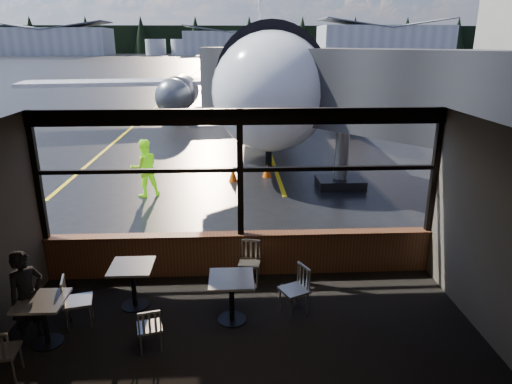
{
  "coord_description": "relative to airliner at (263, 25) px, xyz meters",
  "views": [
    {
      "loc": [
        -0.13,
        -8.72,
        4.69
      ],
      "look_at": [
        0.37,
        1.0,
        1.5
      ],
      "focal_mm": 32.0,
      "sensor_mm": 36.0,
      "label": 1
    }
  ],
  "objects": [
    {
      "name": "hangar_left",
      "position": [
        -71.88,
        158.75,
        -0.23
      ],
      "size": [
        45.0,
        18.0,
        11.0
      ],
      "primitive_type": null,
      "color": "silver",
      "rests_on": "ground_plane"
    },
    {
      "name": "passenger",
      "position": [
        -5.37,
        -23.33,
        -4.93
      ],
      "size": [
        0.66,
        0.69,
        1.59
      ],
      "primitive_type": "imported",
      "rotation": [
        0.0,
        0.0,
        0.9
      ],
      "color": "black",
      "rests_on": "carpet_floor"
    },
    {
      "name": "cafe_table_mid",
      "position": [
        -3.89,
        -22.41,
        -5.3
      ],
      "size": [
        0.77,
        0.77,
        0.84
      ],
      "primitive_type": null,
      "color": "gray",
      "rests_on": "carpet_floor"
    },
    {
      "name": "window_transom",
      "position": [
        -1.88,
        -21.25,
        -3.43
      ],
      "size": [
        8.0,
        0.1,
        0.08
      ],
      "primitive_type": "cube",
      "color": "black",
      "rests_on": "ground"
    },
    {
      "name": "fuel_tank_c",
      "position": [
        -11.88,
        160.75,
        -2.73
      ],
      "size": [
        8.0,
        8.0,
        6.0
      ],
      "primitive_type": "cylinder",
      "color": "silver",
      "rests_on": "ground_plane"
    },
    {
      "name": "fuel_tank_b",
      "position": [
        -21.88,
        160.75,
        -2.73
      ],
      "size": [
        8.0,
        8.0,
        6.0
      ],
      "primitive_type": "cylinder",
      "color": "silver",
      "rests_on": "ground_plane"
    },
    {
      "name": "cafe_table_near",
      "position": [
        -2.08,
        -22.97,
        -5.3
      ],
      "size": [
        0.77,
        0.77,
        0.84
      ],
      "primitive_type": null,
      "color": "gray",
      "rests_on": "carpet_floor"
    },
    {
      "name": "hangar_mid",
      "position": [
        -1.88,
        163.75,
        -0.73
      ],
      "size": [
        38.0,
        15.0,
        10.0
      ],
      "primitive_type": null,
      "color": "silver",
      "rests_on": "ground_plane"
    },
    {
      "name": "airliner",
      "position": [
        0.0,
        0.0,
        0.0
      ],
      "size": [
        33.03,
        38.96,
        11.45
      ],
      "primitive_type": null,
      "rotation": [
        0.0,
        0.0,
        -0.05
      ],
      "color": "white",
      "rests_on": "ground_plane"
    },
    {
      "name": "chair_left_s",
      "position": [
        -5.38,
        -24.28,
        -5.27
      ],
      "size": [
        0.55,
        0.55,
        0.9
      ],
      "primitive_type": null,
      "rotation": [
        0.0,
        0.0,
        0.12
      ],
      "color": "beige",
      "rests_on": "carpet_floor"
    },
    {
      "name": "fuel_tank_a",
      "position": [
        -31.88,
        160.75,
        -2.73
      ],
      "size": [
        8.0,
        8.0,
        6.0
      ],
      "primitive_type": "cylinder",
      "color": "silver",
      "rests_on": "ground_plane"
    },
    {
      "name": "chair_mid_s",
      "position": [
        -3.38,
        -23.69,
        -5.33
      ],
      "size": [
        0.53,
        0.53,
        0.8
      ],
      "primitive_type": null,
      "rotation": [
        0.0,
        0.0,
        0.25
      ],
      "color": "#B2ACA0",
      "rests_on": "carpet_floor"
    },
    {
      "name": "chair_mid_w",
      "position": [
        -4.7,
        -22.98,
        -5.26
      ],
      "size": [
        0.62,
        0.62,
        0.94
      ],
      "primitive_type": null,
      "rotation": [
        0.0,
        0.0,
        -1.34
      ],
      "color": "#BAB6A8",
      "rests_on": "carpet_floor"
    },
    {
      "name": "chair_near_e",
      "position": [
        -0.96,
        -22.8,
        -5.26
      ],
      "size": [
        0.67,
        0.67,
        0.93
      ],
      "primitive_type": null,
      "rotation": [
        0.0,
        0.0,
        2.0
      ],
      "color": "#BAB5A8",
      "rests_on": "carpet_floor"
    },
    {
      "name": "mullion_left",
      "position": [
        -5.83,
        -21.25,
        -3.53
      ],
      "size": [
        0.12,
        0.12,
        2.6
      ],
      "primitive_type": "cube",
      "color": "black",
      "rests_on": "ground"
    },
    {
      "name": "window_sill",
      "position": [
        -1.88,
        -21.25,
        -5.28
      ],
      "size": [
        8.0,
        0.28,
        0.9
      ],
      "primitive_type": "cube",
      "color": "#532C19",
      "rests_on": "ground"
    },
    {
      "name": "hangar_right",
      "position": [
        58.12,
        156.75,
        0.27
      ],
      "size": [
        50.0,
        20.0,
        12.0
      ],
      "primitive_type": null,
      "color": "silver",
      "rests_on": "ground_plane"
    },
    {
      "name": "carpet_floor",
      "position": [
        -1.88,
        -24.25,
        -5.72
      ],
      "size": [
        8.0,
        6.0,
        0.01
      ],
      "primitive_type": "cube",
      "color": "black",
      "rests_on": "ground"
    },
    {
      "name": "chair_near_n",
      "position": [
        -1.71,
        -21.65,
        -5.28
      ],
      "size": [
        0.57,
        0.57,
        0.89
      ],
      "primitive_type": null,
      "rotation": [
        0.0,
        0.0,
        2.96
      ],
      "color": "beige",
      "rests_on": "carpet_floor"
    },
    {
      "name": "ground_plane",
      "position": [
        -1.88,
        98.75,
        -5.73
      ],
      "size": [
        520.0,
        520.0,
        0.0
      ],
      "primitive_type": "plane",
      "color": "black",
      "rests_on": "ground"
    },
    {
      "name": "treeline",
      "position": [
        -1.88,
        188.75,
        0.27
      ],
      "size": [
        360.0,
        3.0,
        12.0
      ],
      "primitive_type": "cube",
      "color": "black",
      "rests_on": "ground_plane"
    },
    {
      "name": "mullion_right",
      "position": [
        2.07,
        -21.25,
        -3.53
      ],
      "size": [
        0.12,
        0.12,
        2.6
      ],
      "primitive_type": "cube",
      "color": "black",
      "rests_on": "ground"
    },
    {
      "name": "cone_nose",
      "position": [
        -2.02,
        -14.42,
        -5.5
      ],
      "size": [
        0.33,
        0.33,
        0.46
      ],
      "primitive_type": "cone",
      "color": "#E15F07",
      "rests_on": "ground_plane"
    },
    {
      "name": "cafe_table_left",
      "position": [
        -5.09,
        -23.47,
        -5.32
      ],
      "size": [
        0.74,
        0.74,
        0.81
      ],
      "primitive_type": null,
      "color": "#9E9A91",
      "rests_on": "carpet_floor"
    },
    {
      "name": "cone_wing",
      "position": [
        -5.5,
        -1.19,
        -5.5
      ],
      "size": [
        0.33,
        0.33,
        0.45
      ],
      "primitive_type": "cone",
      "color": "#E45707",
      "rests_on": "ground_plane"
    },
    {
      "name": "cone_extra",
      "position": [
        -0.78,
        -13.9,
        -5.49
      ],
      "size": [
        0.34,
        0.34,
        0.48
      ],
      "primitive_type": "cone",
      "color": "orange",
      "rests_on": "ground_plane"
    },
    {
      "name": "jet_bridge",
      "position": [
        1.72,
        -15.75,
        -3.23
      ],
      "size": [
        9.36,
        11.45,
        4.99
      ],
      "primitive_type": null,
      "color": "#2A292C",
      "rests_on": "ground_plane"
    },
    {
      "name": "ground_crew",
      "position": [
        -4.83,
        -15.84,
        -4.81
      ],
      "size": [
        1.09,
        1.0,
        1.83
      ],
      "primitive_type": "imported",
      "rotation": [
        0.0,
        0.0,
        3.56
      ],
      "color": "#BFF219",
      "rests_on": "ground_plane"
    },
    {
      "name": "mullion_centre",
      "position": [
        -1.88,
        -21.25,
        -3.53
      ],
      "size": [
        0.12,
        0.12,
        2.6
      ],
      "primitive_type": "cube",
      "color": "black",
      "rests_on": "ground"
    },
    {
      "name": "ceiling",
      "position": [
        -1.88,
        -24.25,
        -2.23
      ],
      "size": [
        8.0,
        6.0,
        0.04
      ],
      "primitive_type": "cube",
      "color": "#38332D",
      "rests_on": "ground"
    },
    {
      "name": "window_header",
      "position": [
        -1.88,
        -21.25,
        -2.38
      ],
      "size": [
        8.0,
        0.18,
        0.3
      ],
      "primitive_type": "cube",
      "color": "black",
      "rests_on": "ground"
    }
  ]
}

